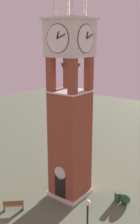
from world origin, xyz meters
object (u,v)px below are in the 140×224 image
(lamp_post, at_px, (88,216))
(trash_bin, at_px, (118,197))
(park_bench, at_px, (14,205))
(clock_tower, at_px, (70,110))

(lamp_post, bearing_deg, trash_bin, 99.90)
(park_bench, xyz_separation_m, lamp_post, (6.94, 0.07, 2.05))
(clock_tower, bearing_deg, lamp_post, -43.02)
(lamp_post, distance_m, trash_bin, 6.57)
(park_bench, height_order, trash_bin, park_bench)
(clock_tower, xyz_separation_m, lamp_post, (4.91, -4.58, -5.09))
(park_bench, xyz_separation_m, trash_bin, (5.87, 6.20, -0.08))
(clock_tower, xyz_separation_m, trash_bin, (3.84, 1.55, -7.22))
(clock_tower, relative_size, trash_bin, 22.29)
(lamp_post, relative_size, trash_bin, 4.52)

